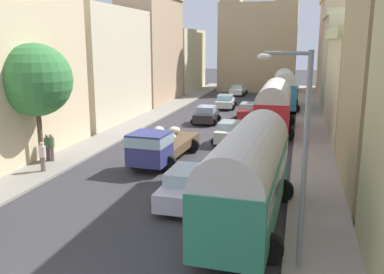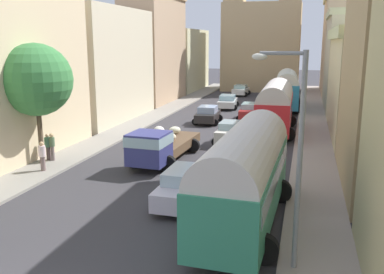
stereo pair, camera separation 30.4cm
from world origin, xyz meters
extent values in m
plane|color=#373539|center=(0.00, 27.00, 0.00)|extent=(154.00, 154.00, 0.00)
cube|color=gray|center=(-7.25, 27.00, 0.07)|extent=(2.50, 70.00, 0.14)
cube|color=#A4948A|center=(7.25, 27.00, 0.07)|extent=(2.50, 70.00, 0.14)
cube|color=beige|center=(-11.18, 26.92, 4.93)|extent=(5.35, 12.35, 9.86)
cube|color=tan|center=(-10.60, 39.35, 5.92)|extent=(4.21, 11.44, 11.84)
cube|color=beige|center=(-10.69, 52.05, 4.33)|extent=(4.38, 12.35, 8.66)
cube|color=beige|center=(11.32, 26.83, 3.59)|extent=(5.63, 14.99, 7.18)
cube|color=beige|center=(11.32, 26.83, 7.56)|extent=(6.20, 14.99, 0.77)
cube|color=beige|center=(10.90, 40.21, 4.70)|extent=(4.81, 10.91, 9.41)
cube|color=beige|center=(10.90, 40.21, 9.73)|extent=(5.29, 10.91, 0.65)
cube|color=#D2B38D|center=(10.96, 53.17, 6.13)|extent=(4.91, 13.89, 12.27)
cube|color=tan|center=(0.00, 55.26, 6.14)|extent=(10.79, 6.66, 12.29)
cube|color=tan|center=(-3.78, 53.60, 9.09)|extent=(2.81, 2.81, 18.18)
cube|color=tan|center=(3.78, 53.60, 9.09)|extent=(2.81, 2.81, 18.18)
cube|color=#338C6A|center=(4.50, 7.76, 1.60)|extent=(2.68, 9.14, 2.20)
cylinder|color=silver|center=(4.50, 7.76, 2.70)|extent=(2.62, 8.95, 2.33)
cube|color=#99B7C6|center=(4.50, 7.76, 2.09)|extent=(2.70, 8.41, 0.71)
cylinder|color=black|center=(3.47, 10.61, 0.50)|extent=(1.00, 0.35, 1.00)
cylinder|color=black|center=(5.72, 10.53, 0.50)|extent=(1.00, 0.35, 1.00)
cylinder|color=black|center=(3.28, 4.99, 0.50)|extent=(1.00, 0.35, 1.00)
cylinder|color=black|center=(5.54, 4.92, 0.50)|extent=(1.00, 0.35, 1.00)
cube|color=red|center=(4.35, 25.39, 1.64)|extent=(2.55, 8.89, 2.28)
cylinder|color=silver|center=(4.35, 25.39, 2.78)|extent=(2.50, 8.71, 2.37)
cube|color=#99B7C6|center=(4.35, 25.39, 2.14)|extent=(2.59, 8.18, 0.73)
cylinder|color=black|center=(3.17, 28.12, 0.50)|extent=(1.00, 0.35, 1.00)
cylinder|color=black|center=(5.46, 28.15, 0.50)|extent=(1.00, 0.35, 1.00)
cylinder|color=black|center=(3.24, 22.63, 0.50)|extent=(1.00, 0.35, 1.00)
cylinder|color=black|center=(5.54, 22.66, 0.50)|extent=(1.00, 0.35, 1.00)
cube|color=teal|center=(4.62, 37.56, 1.70)|extent=(2.71, 8.92, 2.41)
cylinder|color=silver|center=(4.62, 37.56, 2.91)|extent=(2.66, 8.74, 2.27)
cube|color=#99B7C6|center=(4.62, 37.56, 2.23)|extent=(2.73, 8.22, 0.77)
cylinder|color=black|center=(3.40, 40.24, 0.50)|extent=(1.00, 0.35, 1.00)
cylinder|color=black|center=(5.59, 40.34, 0.50)|extent=(1.00, 0.35, 1.00)
cylinder|color=black|center=(3.65, 34.77, 0.50)|extent=(1.00, 0.35, 1.00)
cylinder|color=black|center=(5.84, 34.87, 0.50)|extent=(1.00, 0.35, 1.00)
cube|color=navy|center=(-1.51, 13.31, 1.31)|extent=(2.14, 2.14, 1.71)
cube|color=#99B7C6|center=(-1.51, 13.31, 1.79)|extent=(2.18, 2.22, 0.55)
cube|color=brown|center=(-1.32, 16.90, 0.73)|extent=(2.30, 5.25, 0.55)
ellipsoid|color=beige|center=(-1.69, 18.54, 1.24)|extent=(1.01, 1.00, 0.49)
ellipsoid|color=beige|center=(-1.66, 15.85, 1.24)|extent=(0.96, 0.94, 0.47)
ellipsoid|color=beige|center=(-1.35, 16.30, 1.28)|extent=(1.07, 0.99, 0.57)
ellipsoid|color=silver|center=(-1.87, 15.97, 1.70)|extent=(0.95, 1.06, 0.59)
cylinder|color=black|center=(-0.49, 13.50, 0.45)|extent=(0.90, 0.32, 0.90)
cylinder|color=black|center=(-2.51, 13.61, 0.45)|extent=(0.90, 0.32, 0.90)
cylinder|color=black|center=(-0.26, 17.80, 0.45)|extent=(0.90, 0.31, 0.90)
cylinder|color=black|center=(-2.28, 17.91, 0.45)|extent=(0.90, 0.31, 0.90)
cube|color=#282523|center=(-1.59, 27.88, 0.61)|extent=(1.84, 3.72, 0.69)
cube|color=#97ACCE|center=(-1.59, 27.88, 1.23)|extent=(1.57, 1.96, 0.54)
cylinder|color=black|center=(-0.70, 26.77, 0.30)|extent=(0.60, 0.21, 0.60)
cylinder|color=black|center=(-2.40, 26.71, 0.30)|extent=(0.60, 0.21, 0.60)
cylinder|color=black|center=(-0.79, 29.04, 0.30)|extent=(0.60, 0.21, 0.60)
cylinder|color=black|center=(-2.48, 28.98, 0.30)|extent=(0.60, 0.21, 0.60)
cube|color=silver|center=(-1.46, 36.69, 0.60)|extent=(2.09, 4.40, 0.65)
cube|color=#91B9C9|center=(-1.46, 36.69, 1.18)|extent=(1.72, 2.34, 0.51)
cylinder|color=black|center=(-0.48, 35.44, 0.30)|extent=(0.60, 0.21, 0.60)
cylinder|color=black|center=(-2.24, 35.30, 0.30)|extent=(0.60, 0.21, 0.60)
cylinder|color=black|center=(-0.69, 38.08, 0.30)|extent=(0.60, 0.21, 0.60)
cylinder|color=black|center=(-2.45, 37.94, 0.30)|extent=(0.60, 0.21, 0.60)
cube|color=silver|center=(-1.76, 47.95, 0.61)|extent=(1.85, 3.72, 0.69)
cube|color=#97BEBA|center=(-1.76, 47.95, 1.19)|extent=(1.57, 1.96, 0.47)
cylinder|color=black|center=(-0.97, 46.78, 0.30)|extent=(0.60, 0.21, 0.60)
cylinder|color=black|center=(-2.66, 46.86, 0.30)|extent=(0.60, 0.21, 0.60)
cylinder|color=black|center=(-0.87, 49.04, 0.30)|extent=(0.60, 0.21, 0.60)
cylinder|color=black|center=(-2.56, 49.11, 0.30)|extent=(0.60, 0.21, 0.60)
cube|color=silver|center=(1.69, 9.30, 0.66)|extent=(1.81, 4.38, 0.77)
cube|color=#A5B9C6|center=(1.69, 9.30, 1.31)|extent=(1.57, 2.29, 0.53)
cylinder|color=black|center=(0.84, 10.67, 0.30)|extent=(0.60, 0.21, 0.60)
cylinder|color=black|center=(2.58, 10.64, 0.30)|extent=(0.60, 0.21, 0.60)
cylinder|color=black|center=(0.79, 7.97, 0.30)|extent=(0.60, 0.21, 0.60)
cylinder|color=black|center=(2.53, 7.94, 0.30)|extent=(0.60, 0.21, 0.60)
cube|color=silver|center=(1.63, 20.93, 0.68)|extent=(1.61, 3.66, 0.82)
cube|color=#A1BCC8|center=(1.63, 20.93, 1.32)|extent=(1.38, 1.92, 0.46)
cylinder|color=black|center=(0.91, 22.08, 0.30)|extent=(0.60, 0.21, 0.60)
cylinder|color=black|center=(2.41, 22.03, 0.30)|extent=(0.60, 0.21, 0.60)
cylinder|color=black|center=(0.84, 19.84, 0.30)|extent=(0.60, 0.21, 0.60)
cylinder|color=black|center=(2.35, 19.79, 0.30)|extent=(0.60, 0.21, 0.60)
cube|color=#B82D2B|center=(1.80, 30.39, 0.67)|extent=(1.70, 4.04, 0.81)
cube|color=#94C3C7|center=(1.80, 30.39, 1.31)|extent=(1.48, 2.11, 0.46)
cylinder|color=black|center=(0.96, 31.63, 0.30)|extent=(0.60, 0.21, 0.60)
cylinder|color=black|center=(2.60, 31.65, 0.30)|extent=(0.60, 0.21, 0.60)
cylinder|color=black|center=(0.99, 29.14, 0.30)|extent=(0.60, 0.21, 0.60)
cylinder|color=black|center=(2.63, 29.16, 0.30)|extent=(0.60, 0.21, 0.60)
cylinder|color=#70605F|center=(-7.61, 13.42, 0.07)|extent=(0.18, 0.18, 0.14)
cylinder|color=#70605F|center=(-7.61, 13.42, 0.57)|extent=(0.27, 0.27, 0.86)
cylinder|color=#536D4B|center=(-7.61, 13.42, 1.26)|extent=(0.41, 0.41, 0.53)
sphere|color=tan|center=(-7.61, 13.42, 1.65)|extent=(0.24, 0.24, 0.24)
cylinder|color=#77605D|center=(-6.97, 11.50, 0.07)|extent=(0.21, 0.21, 0.14)
cylinder|color=#77605D|center=(-6.97, 11.50, 0.53)|extent=(0.35, 0.35, 0.79)
cylinder|color=silver|center=(-6.97, 11.50, 1.22)|extent=(0.54, 0.54, 0.59)
sphere|color=tan|center=(-6.97, 11.50, 1.63)|extent=(0.23, 0.23, 0.23)
cylinder|color=#554545|center=(-7.91, 13.45, 0.07)|extent=(0.21, 0.21, 0.14)
cylinder|color=#554545|center=(-7.91, 13.45, 0.54)|extent=(0.34, 0.34, 0.79)
cylinder|color=#3F7054|center=(-7.91, 13.45, 1.22)|extent=(0.52, 0.52, 0.56)
sphere|color=tan|center=(-7.91, 13.45, 1.61)|extent=(0.22, 0.22, 0.22)
cylinder|color=gray|center=(6.50, 4.71, 3.37)|extent=(0.16, 0.16, 6.75)
cylinder|color=gray|center=(5.86, 4.71, 6.65)|extent=(1.27, 0.11, 0.11)
ellipsoid|color=silver|center=(5.23, 4.71, 6.55)|extent=(0.44, 0.28, 0.20)
cylinder|color=brown|center=(-7.90, 12.81, 1.70)|extent=(0.28, 0.28, 3.40)
sphere|color=#397D40|center=(-7.90, 12.81, 4.91)|extent=(4.03, 4.03, 4.03)
camera|label=1|loc=(6.26, -7.69, 6.96)|focal=39.55mm
camera|label=2|loc=(6.56, -7.62, 6.96)|focal=39.55mm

